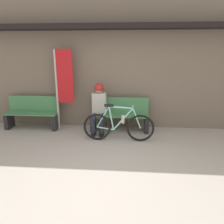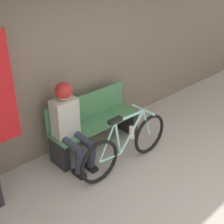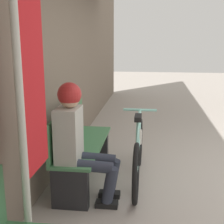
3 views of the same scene
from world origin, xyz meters
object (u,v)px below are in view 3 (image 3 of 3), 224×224
at_px(person_seated, 78,135).
at_px(banner_pole, 30,97).
at_px(park_bench_near, 80,148).
at_px(bicycle, 138,153).

relative_size(person_seated, banner_pole, 0.61).
height_order(park_bench_near, banner_pole, banner_pole).
distance_m(park_bench_near, banner_pole, 1.66).
height_order(bicycle, person_seated, person_seated).
bearing_deg(banner_pole, person_seated, -5.84).
xyz_separation_m(bicycle, person_seated, (-0.51, 0.57, 0.35)).
bearing_deg(person_seated, banner_pole, 174.16).
xyz_separation_m(bicycle, banner_pole, (-1.43, 0.66, 0.89)).
distance_m(bicycle, banner_pole, 1.81).
xyz_separation_m(park_bench_near, banner_pole, (-1.42, -0.01, 0.86)).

